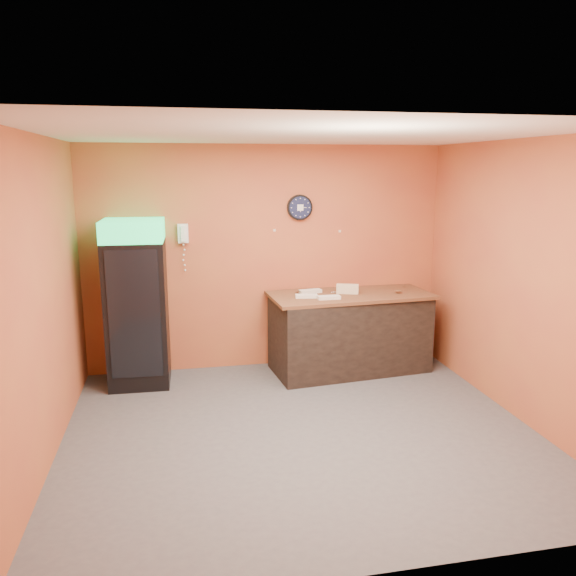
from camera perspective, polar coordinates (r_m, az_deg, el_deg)
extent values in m
plane|color=#47474C|center=(5.63, 1.32, -14.41)|extent=(4.50, 4.50, 0.00)
cube|color=#BC6535|center=(7.09, -2.17, 3.06)|extent=(4.50, 0.02, 2.80)
cube|color=#BC6535|center=(5.16, -23.77, -1.38)|extent=(0.02, 4.00, 2.80)
cube|color=#BC6535|center=(6.06, 22.64, 0.57)|extent=(0.02, 4.00, 2.80)
cube|color=white|center=(5.05, 1.48, 15.36)|extent=(4.50, 4.00, 0.02)
cube|color=black|center=(6.79, -15.03, -2.51)|extent=(0.70, 0.70, 1.70)
cube|color=#17C65D|center=(6.62, -15.49, 5.66)|extent=(0.70, 0.70, 0.24)
cube|color=black|center=(6.43, -15.16, -2.64)|extent=(0.56, 0.04, 1.46)
cube|color=black|center=(7.12, 6.27, -4.61)|extent=(1.98, 1.04, 0.95)
cylinder|color=black|center=(7.07, 1.20, 8.19)|extent=(0.32, 0.05, 0.32)
cylinder|color=#0F1433|center=(7.05, 1.25, 8.17)|extent=(0.27, 0.01, 0.27)
cube|color=white|center=(7.04, 1.26, 8.17)|extent=(0.08, 0.00, 0.08)
cube|color=white|center=(6.91, -10.62, 5.48)|extent=(0.13, 0.07, 0.23)
cube|color=white|center=(6.86, -10.61, 5.43)|extent=(0.05, 0.04, 0.19)
cube|color=brown|center=(6.99, 6.36, -0.72)|extent=(2.05, 1.04, 0.04)
cube|color=beige|center=(6.98, 6.05, -0.33)|extent=(0.29, 0.18, 0.06)
cube|color=beige|center=(6.97, 6.06, 0.13)|extent=(0.29, 0.18, 0.06)
cube|color=silver|center=(6.73, 1.89, -0.83)|extent=(0.28, 0.14, 0.04)
cube|color=silver|center=(6.67, 4.18, -0.96)|extent=(0.27, 0.11, 0.04)
cube|color=silver|center=(6.99, 2.29, -0.33)|extent=(0.29, 0.15, 0.04)
cylinder|color=silver|center=(7.02, 5.51, -0.24)|extent=(0.06, 0.06, 0.06)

